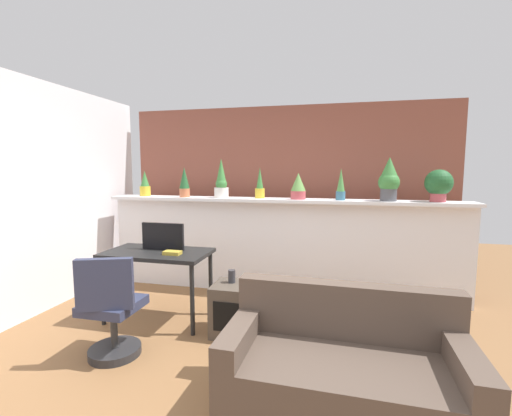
# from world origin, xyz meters

# --- Properties ---
(ground_plane) EXTENTS (12.00, 12.00, 0.00)m
(ground_plane) POSITION_xyz_m (0.00, 0.00, 0.00)
(ground_plane) COLOR brown
(divider_wall) EXTENTS (4.58, 0.16, 1.20)m
(divider_wall) POSITION_xyz_m (0.00, 2.00, 0.60)
(divider_wall) COLOR white
(divider_wall) RESTS_ON ground
(plant_shelf) EXTENTS (4.58, 0.36, 0.04)m
(plant_shelf) POSITION_xyz_m (0.00, 1.96, 1.22)
(plant_shelf) COLOR white
(plant_shelf) RESTS_ON divider_wall
(brick_wall_behind) EXTENTS (4.58, 0.10, 2.50)m
(brick_wall_behind) POSITION_xyz_m (0.00, 2.60, 1.25)
(brick_wall_behind) COLOR brown
(brick_wall_behind) RESTS_ON ground
(side_wall_left) EXTENTS (0.12, 4.40, 2.60)m
(side_wall_left) POSITION_xyz_m (-2.54, 0.40, 1.30)
(side_wall_left) COLOR white
(side_wall_left) RESTS_ON ground
(potted_plant_0) EXTENTS (0.15, 0.15, 0.35)m
(potted_plant_0) POSITION_xyz_m (-1.89, 1.99, 1.40)
(potted_plant_0) COLOR gold
(potted_plant_0) RESTS_ON plant_shelf
(potted_plant_1) EXTENTS (0.14, 0.14, 0.40)m
(potted_plant_1) POSITION_xyz_m (-1.26, 1.92, 1.44)
(potted_plant_1) COLOR #C66B42
(potted_plant_1) RESTS_ON plant_shelf
(potted_plant_2) EXTENTS (0.19, 0.19, 0.51)m
(potted_plant_2) POSITION_xyz_m (-0.76, 1.97, 1.45)
(potted_plant_2) COLOR silver
(potted_plant_2) RESTS_ON plant_shelf
(potted_plant_3) EXTENTS (0.13, 0.13, 0.40)m
(potted_plant_3) POSITION_xyz_m (-0.25, 2.00, 1.41)
(potted_plant_3) COLOR gold
(potted_plant_3) RESTS_ON plant_shelf
(potted_plant_4) EXTENTS (0.19, 0.19, 0.33)m
(potted_plant_4) POSITION_xyz_m (0.26, 1.95, 1.40)
(potted_plant_4) COLOR #B7474C
(potted_plant_4) RESTS_ON plant_shelf
(potted_plant_5) EXTENTS (0.11, 0.11, 0.39)m
(potted_plant_5) POSITION_xyz_m (0.77, 1.94, 1.42)
(potted_plant_5) COLOR #386B84
(potted_plant_5) RESTS_ON plant_shelf
(potted_plant_6) EXTENTS (0.24, 0.24, 0.51)m
(potted_plant_6) POSITION_xyz_m (1.32, 1.95, 1.50)
(potted_plant_6) COLOR #4C4C51
(potted_plant_6) RESTS_ON plant_shelf
(potted_plant_7) EXTENTS (0.30, 0.30, 0.37)m
(potted_plant_7) POSITION_xyz_m (1.86, 1.98, 1.44)
(potted_plant_7) COLOR #B7474C
(potted_plant_7) RESTS_ON plant_shelf
(desk) EXTENTS (1.10, 0.60, 0.75)m
(desk) POSITION_xyz_m (-1.11, 0.88, 0.67)
(desk) COLOR black
(desk) RESTS_ON ground
(tv_monitor) EXTENTS (0.47, 0.04, 0.29)m
(tv_monitor) POSITION_xyz_m (-1.08, 0.96, 0.90)
(tv_monitor) COLOR black
(tv_monitor) RESTS_ON desk
(office_chair) EXTENTS (0.50, 0.51, 0.91)m
(office_chair) POSITION_xyz_m (-1.10, 0.08, 0.39)
(office_chair) COLOR #262628
(office_chair) RESTS_ON ground
(side_cube_shelf) EXTENTS (0.40, 0.41, 0.50)m
(side_cube_shelf) POSITION_xyz_m (-0.23, 0.75, 0.25)
(side_cube_shelf) COLOR #4C4238
(side_cube_shelf) RESTS_ON ground
(vase_on_shelf) EXTENTS (0.07, 0.07, 0.13)m
(vase_on_shelf) POSITION_xyz_m (-0.26, 0.80, 0.56)
(vase_on_shelf) COLOR #2D2D33
(vase_on_shelf) RESTS_ON side_cube_shelf
(book_on_desk) EXTENTS (0.17, 0.10, 0.04)m
(book_on_desk) POSITION_xyz_m (-0.89, 0.79, 0.77)
(book_on_desk) COLOR gold
(book_on_desk) RESTS_ON desk
(couch) EXTENTS (1.58, 0.80, 0.80)m
(couch) POSITION_xyz_m (0.81, -0.13, 0.28)
(couch) COLOR brown
(couch) RESTS_ON ground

